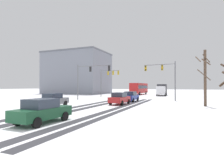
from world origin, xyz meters
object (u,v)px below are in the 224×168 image
(traffic_signal_near_right, at_px, (164,73))
(car_blue_lead, at_px, (131,96))
(car_red_second, at_px, (120,98))
(car_grey_third, at_px, (53,100))
(bare_tree_sidewalk_mid, at_px, (205,76))
(traffic_signal_near_left, at_px, (89,74))
(box_truck_delivery, at_px, (162,89))
(bus_oncoming, at_px, (139,88))
(car_dark_green_fourth, at_px, (42,111))
(traffic_signal_far_left, at_px, (108,77))
(office_building_far_left_block, at_px, (78,73))

(traffic_signal_near_right, bearing_deg, car_blue_lead, -153.47)
(car_blue_lead, height_order, car_red_second, same)
(traffic_signal_near_right, xyz_separation_m, car_grey_third, (-11.46, -13.40, -3.79))
(car_red_second, height_order, bare_tree_sidewalk_mid, bare_tree_sidewalk_mid)
(traffic_signal_near_left, distance_m, box_truck_delivery, 23.48)
(traffic_signal_near_left, height_order, bus_oncoming, traffic_signal_near_left)
(car_dark_green_fourth, relative_size, box_truck_delivery, 0.56)
(traffic_signal_far_left, distance_m, car_red_second, 18.18)
(office_building_far_left_block, bearing_deg, car_dark_green_fourth, -59.69)
(car_grey_third, bearing_deg, traffic_signal_near_left, 97.19)
(car_blue_lead, relative_size, car_grey_third, 1.00)
(box_truck_delivery, bearing_deg, traffic_signal_near_right, -82.17)
(traffic_signal_near_right, xyz_separation_m, car_dark_green_fourth, (-5.53, -21.54, -3.79))
(traffic_signal_far_left, bearing_deg, car_grey_third, -84.71)
(traffic_signal_near_left, distance_m, car_red_second, 10.37)
(traffic_signal_near_left, distance_m, car_blue_lead, 8.80)
(traffic_signal_near_left, xyz_separation_m, car_grey_third, (1.42, -11.23, -3.86))
(car_red_second, bearing_deg, car_blue_lead, 89.76)
(car_blue_lead, distance_m, car_red_second, 5.21)
(box_truck_delivery, bearing_deg, car_dark_green_fourth, -94.21)
(car_grey_third, relative_size, office_building_far_left_block, 0.20)
(traffic_signal_far_left, xyz_separation_m, traffic_signal_near_right, (13.44, -7.91, -0.14))
(traffic_signal_near_left, height_order, car_blue_lead, traffic_signal_near_left)
(box_truck_delivery, height_order, bare_tree_sidewalk_mid, bare_tree_sidewalk_mid)
(traffic_signal_near_left, xyz_separation_m, box_truck_delivery, (10.31, 20.87, -3.04))
(traffic_signal_near_right, distance_m, car_grey_third, 18.04)
(box_truck_delivery, bearing_deg, car_grey_third, -105.48)
(box_truck_delivery, xyz_separation_m, office_building_far_left_block, (-29.38, 4.96, 5.50))
(bus_oncoming, xyz_separation_m, box_truck_delivery, (7.01, -3.66, -0.36))
(traffic_signal_near_right, bearing_deg, traffic_signal_far_left, 149.51)
(traffic_signal_far_left, distance_m, traffic_signal_near_right, 15.60)
(car_blue_lead, bearing_deg, bare_tree_sidewalk_mid, -18.61)
(traffic_signal_near_left, bearing_deg, box_truck_delivery, 63.71)
(office_building_far_left_block, bearing_deg, bare_tree_sidewalk_mid, -38.39)
(car_grey_third, distance_m, box_truck_delivery, 33.32)
(box_truck_delivery, relative_size, bare_tree_sidewalk_mid, 1.07)
(bus_oncoming, height_order, box_truck_delivery, bus_oncoming)
(traffic_signal_far_left, bearing_deg, bare_tree_sidewalk_mid, -36.32)
(traffic_signal_near_right, bearing_deg, car_dark_green_fourth, -104.40)
(bus_oncoming, xyz_separation_m, bare_tree_sidewalk_mid, (15.10, -28.39, 1.68))
(traffic_signal_near_left, bearing_deg, car_grey_third, -82.81)
(car_dark_green_fourth, height_order, box_truck_delivery, box_truck_delivery)
(office_building_far_left_block, bearing_deg, car_red_second, -49.33)
(car_grey_third, distance_m, bus_oncoming, 35.83)
(car_red_second, bearing_deg, traffic_signal_near_left, 144.91)
(traffic_signal_near_left, relative_size, car_blue_lead, 1.65)
(box_truck_delivery, bearing_deg, bare_tree_sidewalk_mid, -71.88)
(box_truck_delivery, distance_m, office_building_far_left_block, 30.30)
(car_blue_lead, distance_m, bus_oncoming, 25.30)
(car_blue_lead, bearing_deg, traffic_signal_near_right, 26.53)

